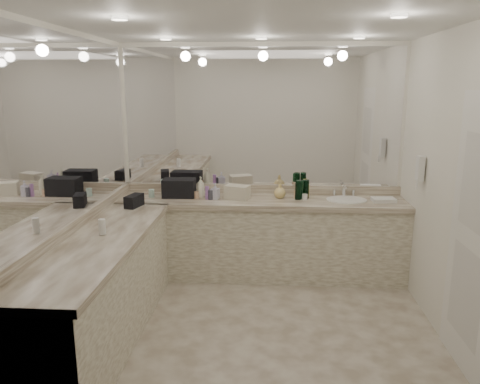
# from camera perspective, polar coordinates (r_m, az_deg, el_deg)

# --- Properties ---
(floor) EXTENTS (3.20, 3.20, 0.00)m
(floor) POSITION_cam_1_polar(r_m,az_deg,el_deg) (4.41, 1.97, -16.06)
(floor) COLOR beige
(floor) RESTS_ON ground
(ceiling) EXTENTS (3.20, 3.20, 0.00)m
(ceiling) POSITION_cam_1_polar(r_m,az_deg,el_deg) (3.89, 2.29, 19.76)
(ceiling) COLOR white
(ceiling) RESTS_ON floor
(wall_back) EXTENTS (3.20, 0.02, 2.60)m
(wall_back) POSITION_cam_1_polar(r_m,az_deg,el_deg) (5.42, 2.60, 4.03)
(wall_back) COLOR silver
(wall_back) RESTS_ON floor
(wall_left) EXTENTS (0.02, 3.00, 2.60)m
(wall_left) POSITION_cam_1_polar(r_m,az_deg,el_deg) (4.30, -19.71, 0.94)
(wall_left) COLOR silver
(wall_left) RESTS_ON floor
(wall_right) EXTENTS (0.02, 3.00, 2.60)m
(wall_right) POSITION_cam_1_polar(r_m,az_deg,el_deg) (4.22, 24.39, 0.32)
(wall_right) COLOR silver
(wall_right) RESTS_ON floor
(vanity_back_base) EXTENTS (3.20, 0.60, 0.84)m
(vanity_back_base) POSITION_cam_1_polar(r_m,az_deg,el_deg) (5.34, 2.43, -5.84)
(vanity_back_base) COLOR silver
(vanity_back_base) RESTS_ON floor
(vanity_back_top) EXTENTS (3.20, 0.64, 0.06)m
(vanity_back_top) POSITION_cam_1_polar(r_m,az_deg,el_deg) (5.21, 2.47, -1.18)
(vanity_back_top) COLOR beige
(vanity_back_top) RESTS_ON vanity_back_base
(vanity_left_base) EXTENTS (0.60, 2.40, 0.84)m
(vanity_left_base) POSITION_cam_1_polar(r_m,az_deg,el_deg) (4.19, -16.57, -11.81)
(vanity_left_base) COLOR silver
(vanity_left_base) RESTS_ON floor
(vanity_left_top) EXTENTS (0.64, 2.42, 0.06)m
(vanity_left_top) POSITION_cam_1_polar(r_m,az_deg,el_deg) (4.03, -16.85, -5.98)
(vanity_left_top) COLOR beige
(vanity_left_top) RESTS_ON vanity_left_base
(backsplash_back) EXTENTS (3.20, 0.04, 0.10)m
(backsplash_back) POSITION_cam_1_polar(r_m,az_deg,el_deg) (5.47, 2.55, 0.37)
(backsplash_back) COLOR beige
(backsplash_back) RESTS_ON vanity_back_top
(backsplash_left) EXTENTS (0.04, 3.00, 0.10)m
(backsplash_left) POSITION_cam_1_polar(r_m,az_deg,el_deg) (4.38, -19.12, -3.55)
(backsplash_left) COLOR beige
(backsplash_left) RESTS_ON vanity_left_top
(mirror_back) EXTENTS (3.12, 0.01, 1.55)m
(mirror_back) POSITION_cam_1_polar(r_m,az_deg,el_deg) (5.36, 2.64, 9.03)
(mirror_back) COLOR white
(mirror_back) RESTS_ON wall_back
(mirror_left) EXTENTS (0.01, 2.92, 1.55)m
(mirror_left) POSITION_cam_1_polar(r_m,az_deg,el_deg) (4.23, -20.05, 7.24)
(mirror_left) COLOR white
(mirror_left) RESTS_ON wall_left
(sink) EXTENTS (0.44, 0.44, 0.03)m
(sink) POSITION_cam_1_polar(r_m,az_deg,el_deg) (5.28, 12.85, -1.02)
(sink) COLOR white
(sink) RESTS_ON vanity_back_top
(faucet) EXTENTS (0.24, 0.16, 0.14)m
(faucet) POSITION_cam_1_polar(r_m,az_deg,el_deg) (5.46, 12.55, 0.27)
(faucet) COLOR silver
(faucet) RESTS_ON vanity_back_top
(wall_phone) EXTENTS (0.06, 0.10, 0.24)m
(wall_phone) POSITION_cam_1_polar(r_m,az_deg,el_deg) (4.85, 21.11, 2.71)
(wall_phone) COLOR white
(wall_phone) RESTS_ON wall_right
(door) EXTENTS (0.02, 0.82, 2.10)m
(door) POSITION_cam_1_polar(r_m,az_deg,el_deg) (3.83, 26.43, -4.97)
(door) COLOR white
(door) RESTS_ON wall_right
(black_toiletry_bag) EXTENTS (0.37, 0.24, 0.21)m
(black_toiletry_bag) POSITION_cam_1_polar(r_m,az_deg,el_deg) (5.33, -7.43, 0.52)
(black_toiletry_bag) COLOR black
(black_toiletry_bag) RESTS_ON vanity_back_top
(black_bag_spill) EXTENTS (0.16, 0.26, 0.13)m
(black_bag_spill) POSITION_cam_1_polar(r_m,az_deg,el_deg) (4.97, -12.79, -1.03)
(black_bag_spill) COLOR black
(black_bag_spill) RESTS_ON vanity_left_top
(cream_cosmetic_case) EXTENTS (0.30, 0.24, 0.15)m
(cream_cosmetic_case) POSITION_cam_1_polar(r_m,az_deg,el_deg) (5.19, -0.33, -0.01)
(cream_cosmetic_case) COLOR beige
(cream_cosmetic_case) RESTS_ON vanity_back_top
(hand_towel) EXTENTS (0.26, 0.18, 0.04)m
(hand_towel) POSITION_cam_1_polar(r_m,az_deg,el_deg) (5.30, 17.10, -0.92)
(hand_towel) COLOR white
(hand_towel) RESTS_ON vanity_back_top
(lotion_left) EXTENTS (0.06, 0.06, 0.13)m
(lotion_left) POSITION_cam_1_polar(r_m,az_deg,el_deg) (4.11, -16.46, -4.14)
(lotion_left) COLOR white
(lotion_left) RESTS_ON vanity_left_top
(soap_bottle_a) EXTENTS (0.12, 0.12, 0.23)m
(soap_bottle_a) POSITION_cam_1_polar(r_m,az_deg,el_deg) (5.27, -4.81, 0.61)
(soap_bottle_a) COLOR white
(soap_bottle_a) RESTS_ON vanity_back_top
(soap_bottle_b) EXTENTS (0.10, 0.10, 0.18)m
(soap_bottle_b) POSITION_cam_1_polar(r_m,az_deg,el_deg) (5.18, -3.05, 0.11)
(soap_bottle_b) COLOR silver
(soap_bottle_b) RESTS_ON vanity_back_top
(soap_bottle_c) EXTENTS (0.17, 0.17, 0.17)m
(soap_bottle_c) POSITION_cam_1_polar(r_m,az_deg,el_deg) (5.24, 4.88, 0.18)
(soap_bottle_c) COLOR #E6C97A
(soap_bottle_c) RESTS_ON vanity_back_top
(green_bottle_0) EXTENTS (0.07, 0.07, 0.19)m
(green_bottle_0) POSITION_cam_1_polar(r_m,az_deg,el_deg) (5.20, 7.12, 0.11)
(green_bottle_0) COLOR #155430
(green_bottle_0) RESTS_ON vanity_back_top
(green_bottle_1) EXTENTS (0.07, 0.07, 0.19)m
(green_bottle_1) POSITION_cam_1_polar(r_m,az_deg,el_deg) (5.30, 7.94, 0.36)
(green_bottle_1) COLOR #155430
(green_bottle_1) RESTS_ON vanity_back_top
(green_bottle_2) EXTENTS (0.07, 0.07, 0.21)m
(green_bottle_2) POSITION_cam_1_polar(r_m,az_deg,el_deg) (5.26, 8.04, 0.36)
(green_bottle_2) COLOR #155430
(green_bottle_2) RESTS_ON vanity_back_top
(green_bottle_3) EXTENTS (0.07, 0.07, 0.20)m
(green_bottle_3) POSITION_cam_1_polar(r_m,az_deg,el_deg) (5.24, 7.23, 0.31)
(green_bottle_3) COLOR #155430
(green_bottle_3) RESTS_ON vanity_back_top
(amenity_bottle_0) EXTENTS (0.06, 0.06, 0.06)m
(amenity_bottle_0) POSITION_cam_1_polar(r_m,az_deg,el_deg) (5.22, 7.90, -0.58)
(amenity_bottle_0) COLOR white
(amenity_bottle_0) RESTS_ON vanity_back_top
(amenity_bottle_1) EXTENTS (0.05, 0.05, 0.08)m
(amenity_bottle_1) POSITION_cam_1_polar(r_m,az_deg,el_deg) (5.24, -5.35, -0.36)
(amenity_bottle_1) COLOR #E0B28C
(amenity_bottle_1) RESTS_ON vanity_back_top
(amenity_bottle_2) EXTENTS (0.05, 0.05, 0.09)m
(amenity_bottle_2) POSITION_cam_1_polar(r_m,az_deg,el_deg) (5.27, 6.81, -0.25)
(amenity_bottle_2) COLOR #E0B28C
(amenity_bottle_2) RESTS_ON vanity_back_top
(amenity_bottle_3) EXTENTS (0.06, 0.06, 0.09)m
(amenity_bottle_3) POSITION_cam_1_polar(r_m,az_deg,el_deg) (5.36, -10.74, -0.15)
(amenity_bottle_3) COLOR silver
(amenity_bottle_3) RESTS_ON vanity_back_top
(amenity_bottle_4) EXTENTS (0.05, 0.05, 0.14)m
(amenity_bottle_4) POSITION_cam_1_polar(r_m,az_deg,el_deg) (5.34, 8.18, 0.18)
(amenity_bottle_4) COLOR #F2D84C
(amenity_bottle_4) RESTS_ON vanity_back_top
(amenity_bottle_5) EXTENTS (0.04, 0.04, 0.15)m
(amenity_bottle_5) POSITION_cam_1_polar(r_m,az_deg,el_deg) (5.18, -4.04, -0.09)
(amenity_bottle_5) COLOR #9966B2
(amenity_bottle_5) RESTS_ON vanity_back_top
(amenity_bottle_6) EXTENTS (0.05, 0.05, 0.11)m
(amenity_bottle_6) POSITION_cam_1_polar(r_m,az_deg,el_deg) (5.17, -3.60, -0.34)
(amenity_bottle_6) COLOR #3F3F4C
(amenity_bottle_6) RESTS_ON vanity_back_top
(amenity_bottle_7) EXTENTS (0.04, 0.04, 0.09)m
(amenity_bottle_7) POSITION_cam_1_polar(r_m,az_deg,el_deg) (5.30, 7.41, -0.22)
(amenity_bottle_7) COLOR silver
(amenity_bottle_7) RESTS_ON vanity_back_top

